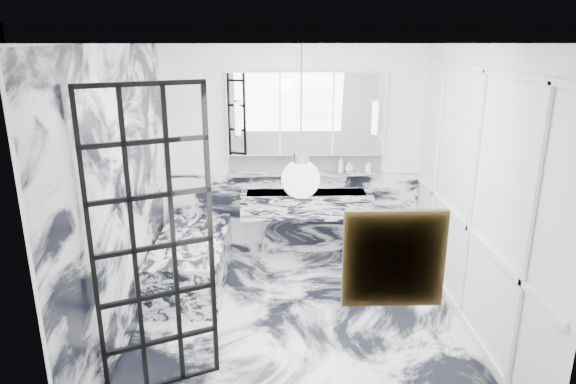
{
  "coord_description": "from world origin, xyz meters",
  "views": [
    {
      "loc": [
        -0.21,
        -4.45,
        2.75
      ],
      "look_at": [
        -0.1,
        0.5,
        1.21
      ],
      "focal_mm": 32.0,
      "sensor_mm": 36.0,
      "label": 1
    }
  ],
  "objects_px": {
    "trough_sink": "(306,204)",
    "bathtub": "(192,261)",
    "crittall_door": "(154,247)",
    "mirror_cabinet": "(306,114)"
  },
  "relations": [
    {
      "from": "trough_sink",
      "to": "bathtub",
      "type": "relative_size",
      "value": 0.97
    },
    {
      "from": "trough_sink",
      "to": "crittall_door",
      "type": "bearing_deg",
      "value": -117.91
    },
    {
      "from": "trough_sink",
      "to": "bathtub",
      "type": "height_order",
      "value": "trough_sink"
    },
    {
      "from": "mirror_cabinet",
      "to": "bathtub",
      "type": "relative_size",
      "value": 1.15
    },
    {
      "from": "crittall_door",
      "to": "trough_sink",
      "type": "xyz_separation_m",
      "value": [
        1.29,
        2.43,
        -0.48
      ]
    },
    {
      "from": "bathtub",
      "to": "trough_sink",
      "type": "bearing_deg",
      "value": 26.48
    },
    {
      "from": "crittall_door",
      "to": "trough_sink",
      "type": "distance_m",
      "value": 2.79
    },
    {
      "from": "crittall_door",
      "to": "trough_sink",
      "type": "relative_size",
      "value": 1.51
    },
    {
      "from": "trough_sink",
      "to": "mirror_cabinet",
      "type": "bearing_deg",
      "value": 90.0
    },
    {
      "from": "bathtub",
      "to": "mirror_cabinet",
      "type": "bearing_deg",
      "value": 32.06
    }
  ]
}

